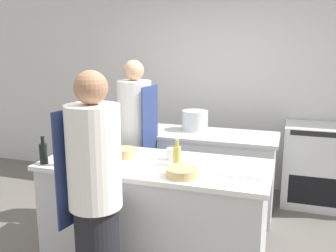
{
  "coord_description": "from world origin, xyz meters",
  "views": [
    {
      "loc": [
        1.07,
        -2.86,
        1.91
      ],
      "look_at": [
        0.0,
        0.35,
        1.18
      ],
      "focal_mm": 40.0,
      "sensor_mm": 36.0,
      "label": 1
    }
  ],
  "objects_px": {
    "bowl_mixing_large": "(125,153)",
    "bottle_vinegar": "(60,154)",
    "chef_at_prep_near": "(95,196)",
    "oven_range": "(317,165)",
    "bowl_prep_small": "(183,172)",
    "stockpot": "(195,120)",
    "bottle_wine": "(44,153)",
    "bowl_ceramic_blue": "(100,161)",
    "chef_at_stove": "(135,142)",
    "bottle_olive_oil": "(177,155)",
    "cup": "(172,154)"
  },
  "relations": [
    {
      "from": "bottle_olive_oil",
      "to": "bottle_vinegar",
      "type": "xyz_separation_m",
      "value": [
        -0.92,
        -0.32,
        0.01
      ]
    },
    {
      "from": "oven_range",
      "to": "bowl_prep_small",
      "type": "bearing_deg",
      "value": -118.55
    },
    {
      "from": "oven_range",
      "to": "bottle_olive_oil",
      "type": "bearing_deg",
      "value": -124.65
    },
    {
      "from": "chef_at_prep_near",
      "to": "oven_range",
      "type": "bearing_deg",
      "value": -22.82
    },
    {
      "from": "bowl_prep_small",
      "to": "bottle_wine",
      "type": "bearing_deg",
      "value": -176.59
    },
    {
      "from": "bottle_wine",
      "to": "bowl_ceramic_blue",
      "type": "relative_size",
      "value": 0.97
    },
    {
      "from": "bottle_vinegar",
      "to": "bowl_ceramic_blue",
      "type": "xyz_separation_m",
      "value": [
        0.31,
        0.11,
        -0.07
      ]
    },
    {
      "from": "bottle_vinegar",
      "to": "bowl_prep_small",
      "type": "bearing_deg",
      "value": 3.53
    },
    {
      "from": "bowl_prep_small",
      "to": "stockpot",
      "type": "bearing_deg",
      "value": 101.11
    },
    {
      "from": "bottle_olive_oil",
      "to": "chef_at_stove",
      "type": "bearing_deg",
      "value": 133.16
    },
    {
      "from": "bowl_mixing_large",
      "to": "bowl_prep_small",
      "type": "xyz_separation_m",
      "value": [
        0.64,
        -0.32,
        -0.01
      ]
    },
    {
      "from": "oven_range",
      "to": "bowl_ceramic_blue",
      "type": "bearing_deg",
      "value": -132.84
    },
    {
      "from": "chef_at_prep_near",
      "to": "bottle_vinegar",
      "type": "height_order",
      "value": "chef_at_prep_near"
    },
    {
      "from": "bottle_wine",
      "to": "stockpot",
      "type": "distance_m",
      "value": 1.88
    },
    {
      "from": "bowl_mixing_large",
      "to": "bowl_ceramic_blue",
      "type": "relative_size",
      "value": 0.83
    },
    {
      "from": "bowl_mixing_large",
      "to": "cup",
      "type": "height_order",
      "value": "cup"
    },
    {
      "from": "chef_at_prep_near",
      "to": "bowl_mixing_large",
      "type": "bearing_deg",
      "value": 20.0
    },
    {
      "from": "oven_range",
      "to": "cup",
      "type": "relative_size",
      "value": 9.74
    },
    {
      "from": "bowl_mixing_large",
      "to": "bowl_ceramic_blue",
      "type": "height_order",
      "value": "bowl_mixing_large"
    },
    {
      "from": "oven_range",
      "to": "cup",
      "type": "height_order",
      "value": "cup"
    },
    {
      "from": "chef_at_prep_near",
      "to": "bowl_prep_small",
      "type": "relative_size",
      "value": 6.76
    },
    {
      "from": "bottle_vinegar",
      "to": "oven_range",
      "type": "bearing_deg",
      "value": 44.25
    },
    {
      "from": "bowl_prep_small",
      "to": "bowl_ceramic_blue",
      "type": "height_order",
      "value": "bowl_prep_small"
    },
    {
      "from": "bottle_wine",
      "to": "bowl_mixing_large",
      "type": "distance_m",
      "value": 0.69
    },
    {
      "from": "oven_range",
      "to": "bottle_vinegar",
      "type": "xyz_separation_m",
      "value": [
        -2.14,
        -2.09,
        0.53
      ]
    },
    {
      "from": "bottle_olive_oil",
      "to": "stockpot",
      "type": "height_order",
      "value": "stockpot"
    },
    {
      "from": "oven_range",
      "to": "bottle_olive_oil",
      "type": "height_order",
      "value": "bottle_olive_oil"
    },
    {
      "from": "bottle_wine",
      "to": "chef_at_stove",
      "type": "bearing_deg",
      "value": 70.73
    },
    {
      "from": "stockpot",
      "to": "chef_at_prep_near",
      "type": "bearing_deg",
      "value": -95.28
    },
    {
      "from": "oven_range",
      "to": "bottle_wine",
      "type": "distance_m",
      "value": 3.16
    },
    {
      "from": "oven_range",
      "to": "bottle_vinegar",
      "type": "height_order",
      "value": "bottle_vinegar"
    },
    {
      "from": "bottle_wine",
      "to": "bowl_mixing_large",
      "type": "height_order",
      "value": "bottle_wine"
    },
    {
      "from": "chef_at_prep_near",
      "to": "bottle_olive_oil",
      "type": "distance_m",
      "value": 0.82
    },
    {
      "from": "bowl_mixing_large",
      "to": "stockpot",
      "type": "relative_size",
      "value": 0.67
    },
    {
      "from": "bowl_mixing_large",
      "to": "bottle_vinegar",
      "type": "bearing_deg",
      "value": -136.05
    },
    {
      "from": "bottle_olive_oil",
      "to": "bowl_mixing_large",
      "type": "height_order",
      "value": "bottle_olive_oil"
    },
    {
      "from": "chef_at_prep_near",
      "to": "chef_at_stove",
      "type": "relative_size",
      "value": 1.0
    },
    {
      "from": "cup",
      "to": "stockpot",
      "type": "xyz_separation_m",
      "value": [
        -0.1,
        1.2,
        0.07
      ]
    },
    {
      "from": "bowl_ceramic_blue",
      "to": "bowl_mixing_large",
      "type": "bearing_deg",
      "value": 71.39
    },
    {
      "from": "bowl_mixing_large",
      "to": "cup",
      "type": "bearing_deg",
      "value": 7.77
    },
    {
      "from": "bottle_vinegar",
      "to": "chef_at_stove",
      "type": "bearing_deg",
      "value": 78.61
    },
    {
      "from": "oven_range",
      "to": "chef_at_prep_near",
      "type": "xyz_separation_m",
      "value": [
        -1.6,
        -2.49,
        0.39
      ]
    },
    {
      "from": "cup",
      "to": "chef_at_stove",
      "type": "bearing_deg",
      "value": 135.01
    },
    {
      "from": "bottle_olive_oil",
      "to": "cup",
      "type": "height_order",
      "value": "bottle_olive_oil"
    },
    {
      "from": "oven_range",
      "to": "bowl_prep_small",
      "type": "height_order",
      "value": "bowl_prep_small"
    },
    {
      "from": "oven_range",
      "to": "bowl_mixing_large",
      "type": "xyz_separation_m",
      "value": [
        -1.74,
        -1.7,
        0.47
      ]
    },
    {
      "from": "chef_at_prep_near",
      "to": "stockpot",
      "type": "bearing_deg",
      "value": 4.67
    },
    {
      "from": "bowl_ceramic_blue",
      "to": "stockpot",
      "type": "xyz_separation_m",
      "value": [
        0.42,
        1.53,
        0.09
      ]
    },
    {
      "from": "bottle_vinegar",
      "to": "bottle_olive_oil",
      "type": "bearing_deg",
      "value": 19.0
    },
    {
      "from": "chef_at_stove",
      "to": "stockpot",
      "type": "distance_m",
      "value": 0.79
    }
  ]
}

